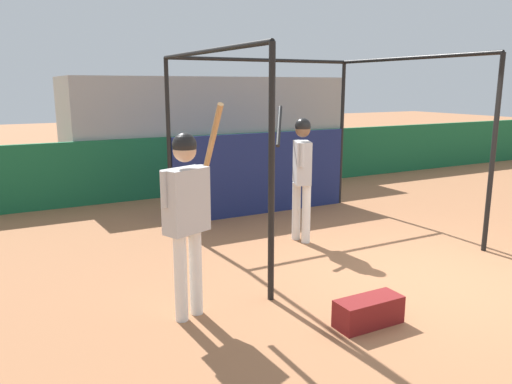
% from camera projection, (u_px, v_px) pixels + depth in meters
% --- Properties ---
extents(ground_plane, '(60.00, 60.00, 0.00)m').
position_uv_depth(ground_plane, '(439.00, 281.00, 6.08)').
color(ground_plane, '#9E6642').
extents(outfield_wall, '(24.00, 0.12, 1.27)m').
position_uv_depth(outfield_wall, '(227.00, 162.00, 11.22)').
color(outfield_wall, '#196038').
rests_on(outfield_wall, ground).
extents(bleacher_section, '(6.50, 2.40, 2.55)m').
position_uv_depth(bleacher_section, '(205.00, 130.00, 12.17)').
color(bleacher_section, '#9E9E99').
rests_on(bleacher_section, ground).
extents(batting_cage, '(3.62, 3.46, 2.80)m').
position_uv_depth(batting_cage, '(279.00, 152.00, 8.57)').
color(batting_cage, black).
rests_on(batting_cage, ground).
extents(player_batter, '(0.62, 0.92, 2.03)m').
position_uv_depth(player_batter, '(301.00, 167.00, 7.42)').
color(player_batter, white).
rests_on(player_batter, ground).
extents(player_waiting, '(0.67, 0.59, 2.18)m').
position_uv_depth(player_waiting, '(187.00, 207.00, 4.91)').
color(player_waiting, white).
rests_on(player_waiting, ground).
extents(equipment_bag, '(0.70, 0.28, 0.28)m').
position_uv_depth(equipment_bag, '(369.00, 312.00, 4.94)').
color(equipment_bag, maroon).
rests_on(equipment_bag, ground).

